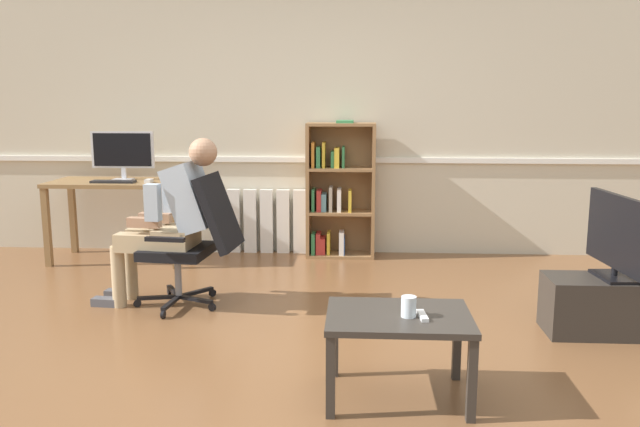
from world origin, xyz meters
name	(u,v)px	position (x,y,z in m)	size (l,w,h in m)	color
ground_plane	(287,352)	(0.00, 0.00, 0.00)	(18.00, 18.00, 0.00)	brown
back_wall	(316,115)	(0.00, 2.65, 1.35)	(12.00, 0.13, 2.70)	beige
computer_desk	(120,192)	(-1.80, 2.15, 0.65)	(1.26, 0.62, 0.76)	olive
imac_monitor	(123,152)	(-1.78, 2.23, 1.02)	(0.59, 0.14, 0.45)	silver
keyboard	(113,182)	(-1.80, 2.01, 0.77)	(0.39, 0.12, 0.02)	black
computer_mouse	(149,181)	(-1.48, 2.03, 0.77)	(0.06, 0.10, 0.03)	white
bookshelf	(337,194)	(0.22, 2.44, 0.61)	(0.65, 0.29, 1.31)	olive
radiator	(259,221)	(-0.56, 2.54, 0.31)	(0.94, 0.08, 0.63)	white
office_chair	(196,236)	(-0.75, 0.83, 0.53)	(0.79, 0.62, 0.98)	black
person_seated	(171,218)	(-0.94, 0.85, 0.66)	(0.96, 0.41, 1.24)	tan
tv_stand	(612,306)	(2.07, 0.44, 0.19)	(0.84, 0.37, 0.37)	#2D2823
tv_screen	(618,236)	(2.07, 0.44, 0.65)	(0.23, 0.77, 0.54)	black
coffee_table	(399,326)	(0.63, -0.56, 0.38)	(0.72, 0.53, 0.44)	#332D28
drinking_glass	(409,307)	(0.68, -0.60, 0.50)	(0.08, 0.08, 0.10)	silver
spare_remote	(423,316)	(0.75, -0.60, 0.45)	(0.04, 0.15, 0.02)	white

